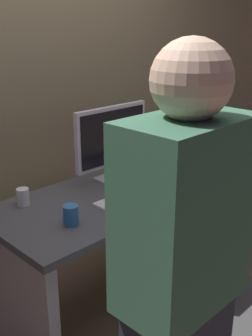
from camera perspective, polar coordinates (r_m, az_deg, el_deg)
The scene contains 11 objects.
ground_plane at distance 2.77m, azimuth -0.77°, elevation -17.42°, with size 9.00×9.00×0.00m, color brown.
wall_back at distance 2.88m, azimuth -13.17°, elevation 15.78°, with size 6.40×0.10×3.00m, color #8C7F5B.
desk at distance 2.49m, azimuth -0.82°, elevation -7.85°, with size 1.53×0.70×0.74m.
office_chair at distance 2.05m, azimuth 13.18°, elevation -18.28°, with size 0.52×0.52×0.94m.
person_at_desk at distance 1.37m, azimuth 7.42°, elevation -17.85°, with size 0.40×0.24×1.64m.
monitor at distance 2.48m, azimuth -1.94°, elevation 4.00°, with size 0.54×0.14×0.46m.
keyboard at distance 2.28m, azimuth 0.61°, elevation -4.09°, with size 0.43×0.13×0.02m, color white.
mouse at distance 2.47m, azimuth 4.82°, elevation -1.99°, with size 0.06×0.10×0.03m, color white.
cup_near_keyboard at distance 2.01m, azimuth -7.62°, elevation -6.46°, with size 0.07×0.07×0.10m, color #3372B2.
cup_by_monitor at distance 2.26m, azimuth -14.03°, elevation -3.91°, with size 0.07×0.07×0.09m, color white.
book_stack at distance 2.82m, azimuth 3.48°, elevation 1.99°, with size 0.21×0.18×0.14m.
Camera 1 is at (-1.54, -1.59, 1.67)m, focal length 44.14 mm.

